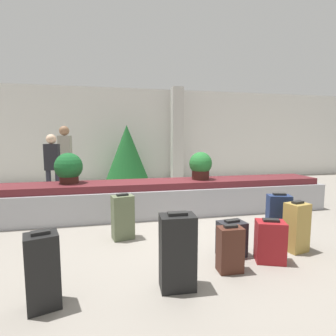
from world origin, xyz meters
name	(u,v)px	position (x,y,z in m)	size (l,w,h in m)	color
ground_plane	(185,236)	(0.00, 0.00, 0.00)	(18.00, 18.00, 0.00)	gray
back_wall	(142,135)	(0.00, 5.57, 1.60)	(18.00, 0.06, 3.20)	silver
carousel	(168,197)	(0.00, 1.26, 0.32)	(6.50, 0.90, 0.66)	#9E9EA3
pillar	(177,135)	(1.13, 5.05, 1.60)	(0.37, 0.37, 3.20)	beige
suitcase_0	(296,227)	(1.29, -0.82, 0.33)	(0.32, 0.28, 0.68)	#A3843D
suitcase_1	(278,218)	(1.29, -0.44, 0.34)	(0.36, 0.28, 0.70)	navy
suitcase_2	(232,239)	(0.39, -0.77, 0.22)	(0.36, 0.28, 0.47)	#232328
suitcase_3	(270,241)	(0.77, -1.02, 0.25)	(0.40, 0.34, 0.53)	maroon
suitcase_4	(123,217)	(-0.94, 0.09, 0.33)	(0.35, 0.28, 0.68)	#5B6647
suitcase_5	(43,271)	(-1.69, -1.38, 0.34)	(0.33, 0.30, 0.70)	black
suitcase_6	(230,249)	(0.20, -1.14, 0.26)	(0.28, 0.19, 0.54)	#472319
suitcase_7	(177,252)	(-0.46, -1.34, 0.38)	(0.36, 0.26, 0.78)	black
potted_plant_0	(69,168)	(-1.86, 1.36, 0.94)	(0.51, 0.51, 0.57)	#381914
potted_plant_1	(201,166)	(0.68, 1.28, 0.94)	(0.46, 0.46, 0.56)	#381914
traveler_0	(52,162)	(-2.42, 2.70, 0.94)	(0.34, 0.22, 1.59)	#282833
traveler_1	(65,153)	(-2.28, 3.58, 1.10)	(0.35, 0.25, 1.82)	#282833
decorated_tree	(127,153)	(-0.60, 4.62, 1.04)	(1.35, 1.35, 1.91)	#4C331E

